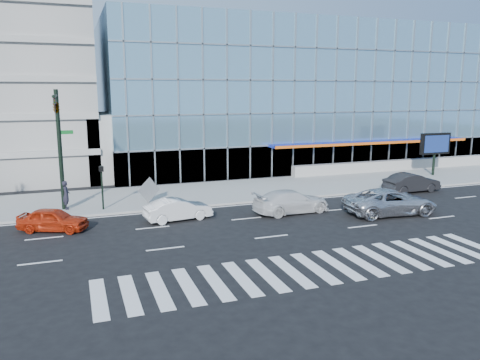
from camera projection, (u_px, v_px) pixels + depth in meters
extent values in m
plane|color=black|center=(246.00, 219.00, 29.93)|extent=(160.00, 160.00, 0.00)
cube|color=gray|center=(211.00, 192.00, 37.31)|extent=(120.00, 8.00, 0.15)
cube|color=#72A4BE|center=(279.00, 95.00, 57.20)|extent=(42.00, 26.00, 15.00)
cube|color=gray|center=(120.00, 145.00, 44.01)|extent=(6.00, 8.00, 6.00)
cube|color=gray|center=(424.00, 163.00, 48.49)|extent=(30.00, 0.80, 1.00)
cylinder|color=black|center=(60.00, 150.00, 31.04)|extent=(0.28, 0.28, 8.00)
cylinder|color=black|center=(55.00, 96.00, 27.77)|extent=(0.18, 5.60, 0.18)
imported|color=black|center=(55.00, 107.00, 26.59)|extent=(0.18, 0.22, 1.10)
imported|color=black|center=(56.00, 106.00, 28.63)|extent=(0.48, 2.24, 0.90)
cube|color=#0C591E|center=(66.00, 132.00, 30.96)|extent=(0.90, 0.05, 0.25)
cylinder|color=black|center=(102.00, 188.00, 31.41)|extent=(0.12, 0.12, 3.00)
cube|color=black|center=(101.00, 169.00, 31.03)|extent=(0.30, 0.25, 0.35)
cylinder|color=black|center=(434.00, 165.00, 44.41)|extent=(0.24, 0.24, 2.00)
cube|color=black|center=(435.00, 144.00, 44.03)|extent=(3.20, 0.40, 2.00)
cube|color=#0C193F|center=(437.00, 144.00, 43.83)|extent=(2.80, 0.02, 1.60)
imported|color=silver|center=(391.00, 202.00, 30.85)|extent=(6.32, 3.30, 1.70)
imported|color=silver|center=(291.00, 201.00, 31.25)|extent=(5.46, 2.59, 1.54)
imported|color=silver|center=(178.00, 209.00, 29.48)|extent=(4.39, 2.04, 1.39)
imported|color=black|center=(412.00, 183.00, 37.65)|extent=(4.71, 1.77, 1.54)
imported|color=#B5280D|center=(53.00, 220.00, 27.21)|extent=(4.29, 3.06, 1.36)
imported|color=black|center=(66.00, 195.00, 31.57)|extent=(0.50, 0.73, 1.94)
cube|color=gray|center=(149.00, 190.00, 33.48)|extent=(1.69, 0.80, 1.83)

